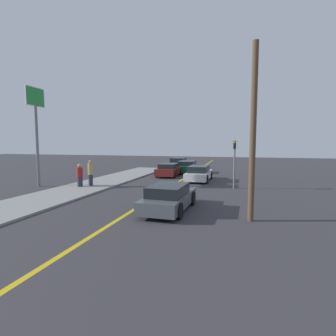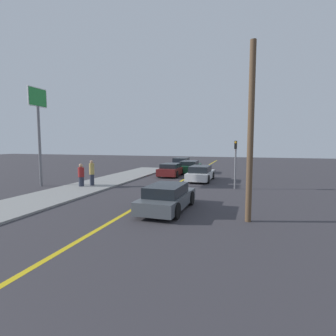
{
  "view_description": "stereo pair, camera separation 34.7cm",
  "coord_description": "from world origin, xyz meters",
  "px_view_note": "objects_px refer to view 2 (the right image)",
  "views": [
    {
      "loc": [
        4.85,
        0.14,
        3.19
      ],
      "look_at": [
        0.59,
        15.47,
        1.65
      ],
      "focal_mm": 28.0,
      "sensor_mm": 36.0,
      "label": 1
    },
    {
      "loc": [
        5.18,
        0.24,
        3.19
      ],
      "look_at": [
        0.59,
        15.47,
        1.65
      ],
      "focal_mm": 28.0,
      "sensor_mm": 36.0,
      "label": 2
    }
  ],
  "objects_px": {
    "traffic_light": "(235,159)",
    "roadside_sign": "(38,115)",
    "pedestrian_mid_group": "(92,173)",
    "car_ahead_center": "(200,173)",
    "car_far_distant": "(171,170)",
    "car_parked_left_lot": "(190,167)",
    "pedestrian_near_curb": "(81,175)",
    "utility_pole": "(251,133)",
    "car_near_right_lane": "(167,198)",
    "car_oncoming_far": "(181,164)"
  },
  "relations": [
    {
      "from": "car_oncoming_far",
      "to": "traffic_light",
      "type": "xyz_separation_m",
      "value": [
        6.81,
        -12.29,
        1.42
      ]
    },
    {
      "from": "car_near_right_lane",
      "to": "roadside_sign",
      "type": "height_order",
      "value": "roadside_sign"
    },
    {
      "from": "car_ahead_center",
      "to": "utility_pole",
      "type": "xyz_separation_m",
      "value": [
        3.79,
        -10.75,
        2.93
      ]
    },
    {
      "from": "car_ahead_center",
      "to": "roadside_sign",
      "type": "bearing_deg",
      "value": -150.13
    },
    {
      "from": "pedestrian_near_curb",
      "to": "utility_pole",
      "type": "height_order",
      "value": "utility_pole"
    },
    {
      "from": "car_parked_left_lot",
      "to": "pedestrian_mid_group",
      "type": "bearing_deg",
      "value": -116.25
    },
    {
      "from": "traffic_light",
      "to": "pedestrian_mid_group",
      "type": "bearing_deg",
      "value": -168.99
    },
    {
      "from": "roadside_sign",
      "to": "pedestrian_mid_group",
      "type": "bearing_deg",
      "value": 12.44
    },
    {
      "from": "car_ahead_center",
      "to": "car_parked_left_lot",
      "type": "relative_size",
      "value": 0.9
    },
    {
      "from": "car_far_distant",
      "to": "pedestrian_mid_group",
      "type": "distance_m",
      "value": 8.4
    },
    {
      "from": "car_ahead_center",
      "to": "pedestrian_near_curb",
      "type": "height_order",
      "value": "pedestrian_near_curb"
    },
    {
      "from": "car_parked_left_lot",
      "to": "roadside_sign",
      "type": "height_order",
      "value": "roadside_sign"
    },
    {
      "from": "car_far_distant",
      "to": "traffic_light",
      "type": "height_order",
      "value": "traffic_light"
    },
    {
      "from": "car_near_right_lane",
      "to": "traffic_light",
      "type": "distance_m",
      "value": 7.45
    },
    {
      "from": "car_far_distant",
      "to": "pedestrian_near_curb",
      "type": "xyz_separation_m",
      "value": [
        -4.35,
        -8.02,
        0.29
      ]
    },
    {
      "from": "roadside_sign",
      "to": "car_ahead_center",
      "type": "bearing_deg",
      "value": 29.19
    },
    {
      "from": "traffic_light",
      "to": "car_near_right_lane",
      "type": "bearing_deg",
      "value": -112.57
    },
    {
      "from": "car_ahead_center",
      "to": "car_far_distant",
      "type": "height_order",
      "value": "car_ahead_center"
    },
    {
      "from": "car_parked_left_lot",
      "to": "car_far_distant",
      "type": "bearing_deg",
      "value": -109.43
    },
    {
      "from": "car_ahead_center",
      "to": "car_far_distant",
      "type": "relative_size",
      "value": 1.05
    },
    {
      "from": "car_near_right_lane",
      "to": "car_parked_left_lot",
      "type": "xyz_separation_m",
      "value": [
        -2.26,
        15.72,
        0.01
      ]
    },
    {
      "from": "car_ahead_center",
      "to": "utility_pole",
      "type": "height_order",
      "value": "utility_pole"
    },
    {
      "from": "pedestrian_near_curb",
      "to": "car_near_right_lane",
      "type": "bearing_deg",
      "value": -28.89
    },
    {
      "from": "car_oncoming_far",
      "to": "pedestrian_near_curb",
      "type": "height_order",
      "value": "pedestrian_near_curb"
    },
    {
      "from": "car_near_right_lane",
      "to": "car_oncoming_far",
      "type": "bearing_deg",
      "value": 103.46
    },
    {
      "from": "car_oncoming_far",
      "to": "pedestrian_near_curb",
      "type": "distance_m",
      "value": 15.24
    },
    {
      "from": "utility_pole",
      "to": "car_oncoming_far",
      "type": "bearing_deg",
      "value": 111.17
    },
    {
      "from": "car_far_distant",
      "to": "utility_pole",
      "type": "relative_size",
      "value": 0.59
    },
    {
      "from": "car_parked_left_lot",
      "to": "traffic_light",
      "type": "height_order",
      "value": "traffic_light"
    },
    {
      "from": "car_far_distant",
      "to": "pedestrian_mid_group",
      "type": "height_order",
      "value": "pedestrian_mid_group"
    },
    {
      "from": "car_far_distant",
      "to": "car_near_right_lane",
      "type": "bearing_deg",
      "value": -75.56
    },
    {
      "from": "car_parked_left_lot",
      "to": "utility_pole",
      "type": "xyz_separation_m",
      "value": [
        5.92,
        -16.47,
        2.93
      ]
    },
    {
      "from": "car_far_distant",
      "to": "car_parked_left_lot",
      "type": "distance_m",
      "value": 3.62
    },
    {
      "from": "car_ahead_center",
      "to": "car_parked_left_lot",
      "type": "bearing_deg",
      "value": 111.06
    },
    {
      "from": "car_parked_left_lot",
      "to": "pedestrian_near_curb",
      "type": "relative_size",
      "value": 3.0
    },
    {
      "from": "traffic_light",
      "to": "roadside_sign",
      "type": "height_order",
      "value": "roadside_sign"
    },
    {
      "from": "car_oncoming_far",
      "to": "car_far_distant",
      "type": "bearing_deg",
      "value": -84.67
    },
    {
      "from": "pedestrian_near_curb",
      "to": "utility_pole",
      "type": "bearing_deg",
      "value": -23.75
    },
    {
      "from": "pedestrian_near_curb",
      "to": "roadside_sign",
      "type": "relative_size",
      "value": 0.23
    },
    {
      "from": "pedestrian_near_curb",
      "to": "traffic_light",
      "type": "xyz_separation_m",
      "value": [
        10.5,
        2.49,
        1.19
      ]
    },
    {
      "from": "car_parked_left_lot",
      "to": "utility_pole",
      "type": "height_order",
      "value": "utility_pole"
    },
    {
      "from": "car_ahead_center",
      "to": "car_oncoming_far",
      "type": "bearing_deg",
      "value": 113.87
    },
    {
      "from": "car_oncoming_far",
      "to": "pedestrian_mid_group",
      "type": "height_order",
      "value": "pedestrian_mid_group"
    },
    {
      "from": "pedestrian_near_curb",
      "to": "utility_pole",
      "type": "distance_m",
      "value": 12.68
    },
    {
      "from": "car_near_right_lane",
      "to": "pedestrian_mid_group",
      "type": "bearing_deg",
      "value": 147.82
    },
    {
      "from": "car_oncoming_far",
      "to": "pedestrian_near_curb",
      "type": "xyz_separation_m",
      "value": [
        -3.69,
        -14.78,
        0.23
      ]
    },
    {
      "from": "car_ahead_center",
      "to": "traffic_light",
      "type": "height_order",
      "value": "traffic_light"
    },
    {
      "from": "car_ahead_center",
      "to": "roadside_sign",
      "type": "relative_size",
      "value": 0.62
    },
    {
      "from": "car_far_distant",
      "to": "traffic_light",
      "type": "bearing_deg",
      "value": -42.76
    },
    {
      "from": "car_near_right_lane",
      "to": "car_oncoming_far",
      "type": "height_order",
      "value": "car_oncoming_far"
    }
  ]
}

